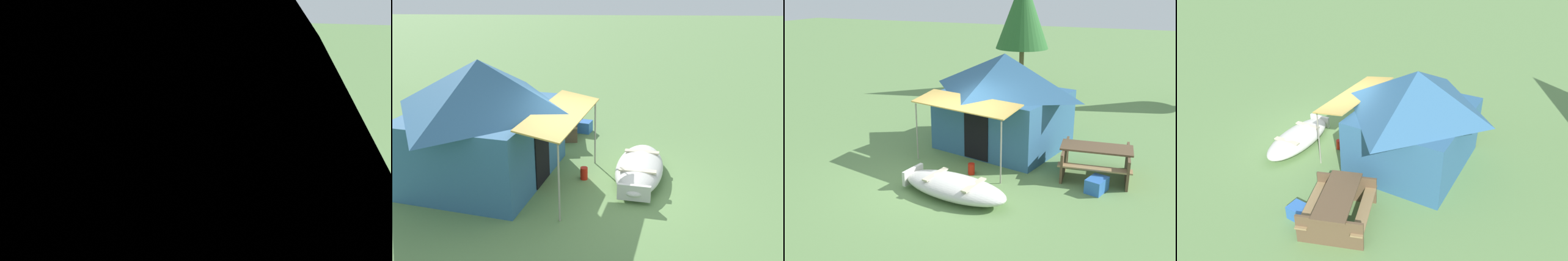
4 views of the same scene
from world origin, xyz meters
TOP-DOWN VIEW (x-y plane):
  - ground_plane at (0.00, 0.00)m, footprint 80.00×80.00m
  - beached_rowboat at (0.56, -0.84)m, footprint 2.73×1.46m
  - canvas_cabin_tent at (0.48, 2.61)m, footprint 3.97×4.32m
  - picnic_table at (3.28, 1.50)m, footprint 1.84×1.61m
  - cooler_box at (3.46, 0.62)m, footprint 0.51×0.62m
  - fuel_can at (0.44, 0.40)m, footprint 0.24×0.24m

SIDE VIEW (x-z plane):
  - ground_plane at x=0.00m, z-range 0.00..0.00m
  - fuel_can at x=0.44m, z-range 0.00..0.28m
  - cooler_box at x=3.46m, z-range 0.00..0.33m
  - beached_rowboat at x=0.56m, z-range 0.01..0.46m
  - picnic_table at x=3.28m, z-range 0.09..0.85m
  - canvas_cabin_tent at x=0.48m, z-range 0.05..2.74m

